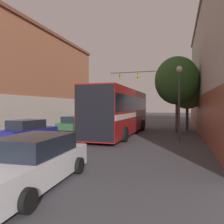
{
  "coord_description": "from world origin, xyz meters",
  "views": [
    {
      "loc": [
        5.83,
        -2.55,
        2.31
      ],
      "look_at": [
        0.79,
        13.75,
        1.88
      ],
      "focal_mm": 35.0,
      "sensor_mm": 36.0,
      "label": 1
    }
  ],
  "objects": [
    {
      "name": "parked_car_left_distant",
      "position": [
        -4.42,
        25.51,
        0.72
      ],
      "size": [
        2.32,
        4.32,
        1.54
      ],
      "rotation": [
        0.0,
        0.0,
        1.44
      ],
      "color": "navy",
      "rests_on": "ground_plane"
    },
    {
      "name": "parked_car_left_near",
      "position": [
        -3.81,
        9.67,
        0.67
      ],
      "size": [
        2.22,
        4.26,
        1.43
      ],
      "rotation": [
        0.0,
        0.0,
        1.47
      ],
      "color": "navy",
      "rests_on": "ground_plane"
    },
    {
      "name": "traffic_signal_gantry",
      "position": [
        2.63,
        27.67,
        5.55
      ],
      "size": [
        9.47,
        0.36,
        7.43
      ],
      "color": "#333338",
      "rests_on": "ground_plane"
    },
    {
      "name": "parked_car_left_far",
      "position": [
        -4.24,
        30.58,
        0.63
      ],
      "size": [
        2.22,
        4.21,
        1.33
      ],
      "rotation": [
        0.0,
        0.0,
        1.67
      ],
      "color": "red",
      "rests_on": "ground_plane"
    },
    {
      "name": "street_tree_near",
      "position": [
        6.55,
        19.52,
        4.03
      ],
      "size": [
        3.57,
        3.21,
        6.01
      ],
      "color": "brown",
      "rests_on": "ground_plane"
    },
    {
      "name": "street_tree_far",
      "position": [
        5.6,
        17.54,
        4.59
      ],
      "size": [
        3.83,
        3.45,
        6.7
      ],
      "color": "brown",
      "rests_on": "ground_plane"
    },
    {
      "name": "street_lamp",
      "position": [
        5.82,
        12.09,
        3.15
      ],
      "size": [
        0.37,
        0.37,
        4.89
      ],
      "color": "#47474C",
      "rests_on": "ground_plane"
    },
    {
      "name": "hatchback_foreground",
      "position": [
        1.7,
        2.81,
        0.68
      ],
      "size": [
        2.25,
        4.74,
        1.44
      ],
      "rotation": [
        0.0,
        0.0,
        1.63
      ],
      "color": "silver",
      "rests_on": "ground_plane"
    },
    {
      "name": "lane_center_line",
      "position": [
        0.0,
        15.84,
        0.0
      ],
      "size": [
        0.14,
        43.68,
        0.01
      ],
      "color": "silver",
      "rests_on": "ground_plane"
    },
    {
      "name": "building_left_brick",
      "position": [
        -10.5,
        16.0,
        5.04
      ],
      "size": [
        8.39,
        20.56,
        9.85
      ],
      "color": "#A86647",
      "rests_on": "ground_plane"
    },
    {
      "name": "parked_car_left_mid",
      "position": [
        -3.79,
        16.52,
        0.64
      ],
      "size": [
        2.43,
        4.17,
        1.37
      ],
      "rotation": [
        0.0,
        0.0,
        1.49
      ],
      "color": "#285633",
      "rests_on": "ground_plane"
    },
    {
      "name": "bus",
      "position": [
        1.21,
        14.74,
        2.04
      ],
      "size": [
        2.84,
        11.59,
        3.64
      ],
      "rotation": [
        0.0,
        0.0,
        1.57
      ],
      "color": "maroon",
      "rests_on": "ground_plane"
    }
  ]
}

